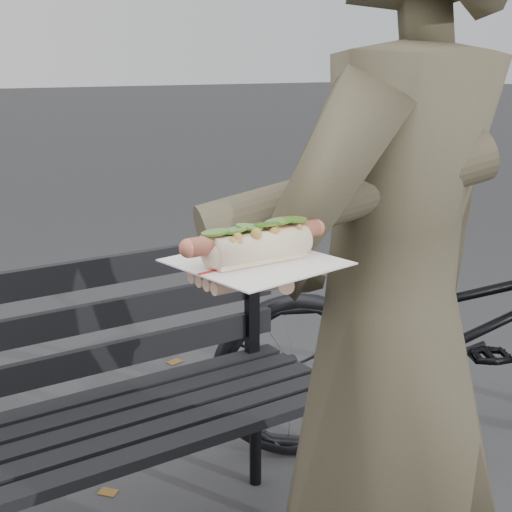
# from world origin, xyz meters

# --- Properties ---
(park_bench) EXTENTS (1.50, 0.44, 0.88)m
(park_bench) POSITION_xyz_m (0.02, 0.82, 0.52)
(park_bench) COLOR black
(park_bench) RESTS_ON ground
(bicycle) EXTENTS (1.92, 1.44, 0.97)m
(bicycle) POSITION_xyz_m (1.47, 0.72, 0.48)
(bicycle) COLOR black
(bicycle) RESTS_ON ground
(person) EXTENTS (0.74, 0.58, 1.78)m
(person) POSITION_xyz_m (0.39, 0.01, 0.89)
(person) COLOR #46432F
(person) RESTS_ON ground
(held_hotdog) EXTENTS (0.62, 0.32, 0.20)m
(held_hotdog) POSITION_xyz_m (0.20, -0.04, 1.18)
(held_hotdog) COLOR #46432F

